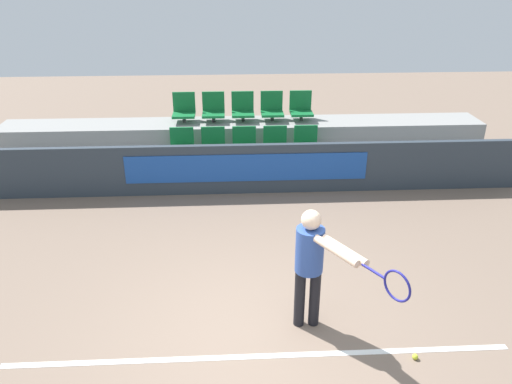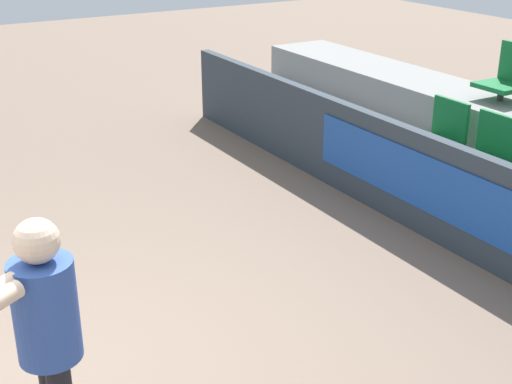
% 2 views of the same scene
% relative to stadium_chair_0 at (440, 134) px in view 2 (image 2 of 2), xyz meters
% --- Properties ---
extents(barrier_wall, '(10.51, 0.14, 0.97)m').
position_rel_stadium_chair_0_xyz_m(barrier_wall, '(1.24, -0.67, -0.24)').
color(barrier_wall, '#2D3842').
rests_on(barrier_wall, ground).
extents(stadium_chair_0, '(0.47, 0.45, 0.59)m').
position_rel_stadium_chair_0_xyz_m(stadium_chair_0, '(0.00, 0.00, 0.00)').
color(stadium_chair_0, '#333333').
rests_on(stadium_chair_0, bleacher_tier_front).
extents(stadium_chair_1, '(0.47, 0.45, 0.59)m').
position_rel_stadium_chair_0_xyz_m(stadium_chair_1, '(0.62, 0.00, 0.00)').
color(stadium_chair_1, '#333333').
rests_on(stadium_chair_1, bleacher_tier_front).
extents(stadium_chair_5, '(0.47, 0.45, 0.59)m').
position_rel_stadium_chair_0_xyz_m(stadium_chair_5, '(0.00, 0.91, 0.48)').
color(stadium_chair_5, '#333333').
rests_on(stadium_chair_5, bleacher_tier_middle).
extents(tennis_player, '(0.91, 1.37, 1.56)m').
position_rel_stadium_chair_0_xyz_m(tennis_player, '(1.88, -4.59, 0.24)').
color(tennis_player, black).
rests_on(tennis_player, ground).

